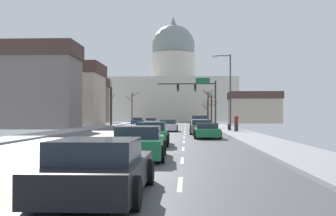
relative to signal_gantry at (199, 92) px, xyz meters
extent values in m
cube|color=#4C4C51|center=(-5.36, -14.71, -4.86)|extent=(14.00, 180.00, 0.06)
cube|color=yellow|center=(-5.48, -14.71, -4.82)|extent=(0.10, 176.40, 0.00)
cube|color=yellow|center=(-5.24, -14.71, -4.82)|extent=(0.10, 176.40, 0.00)
cube|color=silver|center=(-1.86, -44.01, -4.82)|extent=(0.12, 2.20, 0.00)
cube|color=silver|center=(-1.86, -38.81, -4.82)|extent=(0.12, 2.20, 0.00)
cube|color=silver|center=(-1.86, -33.61, -4.82)|extent=(0.12, 2.20, 0.00)
cube|color=silver|center=(-1.86, -28.41, -4.82)|extent=(0.12, 2.20, 0.00)
cube|color=silver|center=(-1.86, -23.21, -4.82)|extent=(0.12, 2.20, 0.00)
cube|color=silver|center=(-1.86, -18.01, -4.82)|extent=(0.12, 2.20, 0.00)
cube|color=silver|center=(-1.86, -12.81, -4.82)|extent=(0.12, 2.20, 0.00)
cube|color=silver|center=(-1.86, -7.61, -4.82)|extent=(0.12, 2.20, 0.00)
cube|color=silver|center=(-1.86, -2.41, -4.82)|extent=(0.12, 2.20, 0.00)
cube|color=silver|center=(-1.86, 2.79, -4.82)|extent=(0.12, 2.20, 0.00)
cube|color=silver|center=(-1.86, 7.99, -4.82)|extent=(0.12, 2.20, 0.00)
cube|color=silver|center=(-1.86, 13.19, -4.82)|extent=(0.12, 2.20, 0.00)
cube|color=silver|center=(-1.86, 18.39, -4.82)|extent=(0.12, 2.20, 0.00)
cube|color=silver|center=(-1.86, 23.59, -4.82)|extent=(0.12, 2.20, 0.00)
cube|color=silver|center=(-1.86, 28.79, -4.82)|extent=(0.12, 2.20, 0.00)
cube|color=silver|center=(-1.86, 33.99, -4.82)|extent=(0.12, 2.20, 0.00)
cube|color=silver|center=(-1.86, 39.19, -4.82)|extent=(0.12, 2.20, 0.00)
cube|color=silver|center=(-1.86, 44.39, -4.82)|extent=(0.12, 2.20, 0.00)
cube|color=silver|center=(-1.86, 49.59, -4.82)|extent=(0.12, 2.20, 0.00)
cube|color=silver|center=(-8.86, -38.81, -4.82)|extent=(0.12, 2.20, 0.00)
cube|color=silver|center=(-8.86, -33.61, -4.82)|extent=(0.12, 2.20, 0.00)
cube|color=silver|center=(-8.86, -28.41, -4.82)|extent=(0.12, 2.20, 0.00)
cube|color=silver|center=(-8.86, -23.21, -4.82)|extent=(0.12, 2.20, 0.00)
cube|color=silver|center=(-8.86, -18.01, -4.82)|extent=(0.12, 2.20, 0.00)
cube|color=silver|center=(-8.86, -12.81, -4.82)|extent=(0.12, 2.20, 0.00)
cube|color=silver|center=(-8.86, -7.61, -4.82)|extent=(0.12, 2.20, 0.00)
cube|color=silver|center=(-8.86, -2.41, -4.82)|extent=(0.12, 2.20, 0.00)
cube|color=silver|center=(-8.86, 2.79, -4.82)|extent=(0.12, 2.20, 0.00)
cube|color=silver|center=(-8.86, 7.99, -4.82)|extent=(0.12, 2.20, 0.00)
cube|color=silver|center=(-8.86, 13.19, -4.82)|extent=(0.12, 2.20, 0.00)
cube|color=silver|center=(-8.86, 18.39, -4.82)|extent=(0.12, 2.20, 0.00)
cube|color=silver|center=(-8.86, 23.59, -4.82)|extent=(0.12, 2.20, 0.00)
cube|color=silver|center=(-8.86, 28.79, -4.82)|extent=(0.12, 2.20, 0.00)
cube|color=silver|center=(-8.86, 33.99, -4.82)|extent=(0.12, 2.20, 0.00)
cube|color=silver|center=(-8.86, 39.19, -4.82)|extent=(0.12, 2.20, 0.00)
cube|color=silver|center=(-8.86, 44.39, -4.82)|extent=(0.12, 2.20, 0.00)
cube|color=silver|center=(-8.86, 49.59, -4.82)|extent=(0.12, 2.20, 0.00)
cube|color=gray|center=(3.14, -14.71, -4.76)|extent=(3.00, 180.00, 0.14)
cube|color=gray|center=(-13.86, -14.71, -4.76)|extent=(3.00, 180.00, 0.14)
cylinder|color=#28282D|center=(2.24, 0.01, -1.58)|extent=(0.22, 0.22, 6.20)
cylinder|color=#28282D|center=(-1.66, 0.01, 1.12)|extent=(7.80, 0.16, 0.16)
cube|color=black|center=(-0.49, 0.01, 0.56)|extent=(0.32, 0.28, 0.92)
sphere|color=#330504|center=(-0.49, -0.15, 0.84)|extent=(0.22, 0.22, 0.22)
sphere|color=#332B05|center=(-0.49, -0.15, 0.56)|extent=(0.22, 0.22, 0.22)
sphere|color=#19CC47|center=(-0.49, -0.15, 0.28)|extent=(0.22, 0.22, 0.22)
cube|color=black|center=(-2.83, 0.01, 0.56)|extent=(0.32, 0.28, 0.92)
sphere|color=#330504|center=(-2.83, -0.15, 0.84)|extent=(0.22, 0.22, 0.22)
sphere|color=#332B05|center=(-2.83, -0.15, 0.56)|extent=(0.22, 0.22, 0.22)
sphere|color=#19CC47|center=(-2.83, -0.15, 0.28)|extent=(0.22, 0.22, 0.22)
cube|color=#146033|center=(0.52, 0.03, 1.57)|extent=(1.90, 0.06, 0.70)
cylinder|color=#333338|center=(2.84, -12.74, -0.76)|extent=(0.14, 0.14, 7.85)
cylinder|color=#333338|center=(2.02, -12.74, 3.01)|extent=(1.63, 0.09, 0.09)
cube|color=#B2B2AD|center=(1.20, -12.74, 2.94)|extent=(0.56, 0.24, 0.16)
cube|color=beige|center=(-5.36, 58.62, 1.04)|extent=(34.50, 18.86, 11.74)
cylinder|color=beige|center=(-5.36, 58.62, 10.52)|extent=(12.39, 12.39, 7.22)
sphere|color=gray|center=(-5.36, 58.62, 16.27)|extent=(12.18, 12.18, 12.18)
cone|color=gray|center=(-5.36, 58.62, 23.56)|extent=(1.80, 1.80, 2.40)
cube|color=silver|center=(-0.05, -4.59, -4.20)|extent=(2.23, 5.28, 0.80)
cube|color=#1E2833|center=(-0.02, -3.86, -3.49)|extent=(1.93, 1.84, 0.63)
cube|color=silver|center=(-0.15, -7.13, -3.69)|extent=(1.87, 0.17, 0.22)
cylinder|color=black|center=(-1.01, -2.99, -4.43)|extent=(0.31, 0.81, 0.80)
cylinder|color=black|center=(1.02, -3.06, -4.43)|extent=(0.31, 0.81, 0.80)
cylinder|color=black|center=(-1.13, -6.11, -4.43)|extent=(0.31, 0.81, 0.80)
cylinder|color=black|center=(0.90, -6.19, -4.43)|extent=(0.31, 0.81, 0.80)
cube|color=silver|center=(-3.62, -11.88, -4.35)|extent=(1.91, 4.24, 0.63)
cube|color=#232D38|center=(-3.62, -12.14, -3.82)|extent=(1.65, 2.13, 0.43)
cylinder|color=black|center=(-4.56, -10.59, -4.51)|extent=(0.23, 0.64, 0.64)
cylinder|color=black|center=(-2.73, -10.55, -4.51)|extent=(0.23, 0.64, 0.64)
cylinder|color=black|center=(-4.51, -13.20, -4.51)|extent=(0.23, 0.64, 0.64)
cylinder|color=black|center=(-2.68, -13.16, -4.51)|extent=(0.23, 0.64, 0.64)
cube|color=#6B6056|center=(-0.33, -18.00, -4.33)|extent=(2.02, 4.36, 0.67)
cube|color=#232D38|center=(-0.34, -18.31, -3.78)|extent=(1.72, 2.09, 0.45)
cylinder|color=black|center=(-1.22, -16.64, -4.51)|extent=(0.24, 0.65, 0.64)
cylinder|color=black|center=(0.66, -16.70, -4.51)|extent=(0.24, 0.65, 0.64)
cylinder|color=black|center=(-1.31, -19.30, -4.51)|extent=(0.24, 0.65, 0.64)
cylinder|color=black|center=(0.57, -19.36, -4.51)|extent=(0.24, 0.65, 0.64)
cube|color=#1E7247|center=(-0.17, -23.97, -4.38)|extent=(1.75, 4.58, 0.57)
cube|color=#232D38|center=(-0.17, -24.25, -3.90)|extent=(1.54, 1.96, 0.39)
cylinder|color=black|center=(-1.04, -22.55, -4.51)|extent=(0.22, 0.64, 0.64)
cylinder|color=black|center=(0.70, -22.55, -4.51)|extent=(0.22, 0.64, 0.64)
cylinder|color=black|center=(-1.05, -25.39, -4.51)|extent=(0.22, 0.64, 0.64)
cylinder|color=black|center=(0.70, -25.39, -4.51)|extent=(0.22, 0.64, 0.64)
cube|color=#1E7247|center=(-3.69, -31.27, -4.32)|extent=(1.89, 4.67, 0.70)
cube|color=#232D38|center=(-3.69, -31.45, -3.73)|extent=(1.61, 2.12, 0.47)
cylinder|color=black|center=(-4.61, -29.86, -4.51)|extent=(0.24, 0.65, 0.64)
cylinder|color=black|center=(-2.84, -29.81, -4.51)|extent=(0.24, 0.65, 0.64)
cylinder|color=black|center=(-4.54, -32.72, -4.51)|extent=(0.24, 0.65, 0.64)
cylinder|color=black|center=(-2.77, -32.68, -4.51)|extent=(0.24, 0.65, 0.64)
cube|color=#1E7247|center=(-3.57, -38.31, -4.33)|extent=(2.00, 4.62, 0.68)
cube|color=#232D38|center=(-3.56, -38.52, -3.76)|extent=(1.70, 2.25, 0.46)
cylinder|color=black|center=(-4.54, -36.92, -4.51)|extent=(0.24, 0.65, 0.64)
cylinder|color=black|center=(-2.69, -36.86, -4.51)|extent=(0.24, 0.65, 0.64)
cylinder|color=black|center=(-4.45, -39.75, -4.51)|extent=(0.24, 0.65, 0.64)
cylinder|color=black|center=(-2.60, -39.69, -4.51)|extent=(0.24, 0.65, 0.64)
cube|color=black|center=(-3.59, -45.53, -4.36)|extent=(1.91, 4.40, 0.61)
cube|color=#232D38|center=(-3.59, -45.84, -3.83)|extent=(1.67, 1.99, 0.46)
cylinder|color=black|center=(-4.53, -44.16, -4.51)|extent=(0.22, 0.64, 0.64)
cylinder|color=black|center=(-2.63, -44.17, -4.51)|extent=(0.22, 0.64, 0.64)
cylinder|color=black|center=(-4.54, -46.88, -4.51)|extent=(0.22, 0.64, 0.64)
cylinder|color=black|center=(-2.64, -46.89, -4.51)|extent=(0.22, 0.64, 0.64)
cube|color=silver|center=(-7.22, 7.95, -4.35)|extent=(1.86, 4.49, 0.64)
cube|color=#232D38|center=(-7.21, 8.27, -3.81)|extent=(1.57, 1.95, 0.43)
cylinder|color=black|center=(-6.41, 6.54, -4.51)|extent=(0.24, 0.65, 0.64)
cylinder|color=black|center=(-8.12, 6.60, -4.51)|extent=(0.24, 0.65, 0.64)
cylinder|color=black|center=(-6.32, 9.29, -4.51)|extent=(0.24, 0.65, 0.64)
cylinder|color=black|center=(-8.02, 9.35, -4.51)|extent=(0.24, 0.65, 0.64)
cube|color=navy|center=(-10.74, 19.86, -4.38)|extent=(1.88, 4.53, 0.58)
cube|color=#232D38|center=(-10.74, 20.23, -3.85)|extent=(1.62, 2.12, 0.47)
cylinder|color=black|center=(-9.86, 18.45, -4.51)|extent=(0.23, 0.64, 0.64)
cylinder|color=black|center=(-11.67, 18.48, -4.51)|extent=(0.23, 0.64, 0.64)
cylinder|color=black|center=(-9.82, 21.24, -4.51)|extent=(0.23, 0.64, 0.64)
cylinder|color=black|center=(-11.62, 21.27, -4.51)|extent=(0.23, 0.64, 0.64)
cube|color=#B2A38E|center=(-21.31, 8.15, -0.79)|extent=(12.17, 8.27, 8.06)
cube|color=#47332D|center=(-21.31, 8.15, 4.12)|extent=(12.65, 8.60, 1.76)
cube|color=slate|center=(-24.19, 31.94, -0.86)|extent=(10.18, 7.48, 7.94)
cube|color=#47332D|center=(-24.19, 31.94, 4.05)|extent=(10.59, 7.78, 1.87)
cube|color=slate|center=(-21.06, -4.43, -0.37)|extent=(10.99, 6.13, 8.92)
cube|color=#47332D|center=(-21.06, -4.43, 5.04)|extent=(11.43, 6.38, 1.91)
cube|color=#B2A38E|center=(12.37, 29.09, -2.33)|extent=(10.19, 6.29, 5.00)
cube|color=#47332D|center=(12.37, 29.09, 0.90)|extent=(10.60, 6.54, 1.46)
cylinder|color=#423328|center=(3.63, 31.27, -1.83)|extent=(0.32, 0.32, 5.72)
cylinder|color=#423328|center=(4.17, 31.58, 0.81)|extent=(1.15, 0.72, 1.02)
cylinder|color=#423328|center=(3.84, 31.67, -0.51)|extent=(0.56, 0.92, 1.04)
cylinder|color=#423328|center=(3.62, 30.81, -0.49)|extent=(0.11, 0.99, 1.46)
cylinder|color=#423328|center=(4.26, 31.75, -0.88)|extent=(1.38, 1.09, 1.14)
cylinder|color=#423328|center=(2.83, 31.36, -0.49)|extent=(1.65, 0.27, 1.17)
cylinder|color=#423328|center=(3.09, 31.10, 0.14)|extent=(1.14, 0.40, 0.71)
cylinder|color=#423328|center=(3.14, 30.86, -0.74)|extent=(1.07, 0.90, 0.95)
cylinder|color=#4C3D2D|center=(-13.74, 34.22, -1.52)|extent=(0.25, 0.25, 6.33)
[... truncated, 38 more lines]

